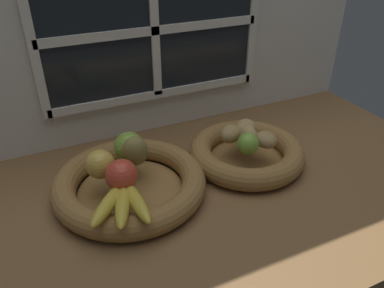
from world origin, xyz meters
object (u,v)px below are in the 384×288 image
fruit_bowl_left (130,184)px  apple_red_front (121,175)px  fruit_bowl_right (247,153)px  potato_back (246,128)px  apple_golden_left (100,164)px  banana_bunch_front (123,201)px  potato_oblong (231,134)px  apple_green_back (129,147)px  pear_brown (135,151)px  potato_large (248,135)px  potato_small (266,140)px  lime_near (248,144)px

fruit_bowl_left → apple_red_front: (-2.88, -4.98, 6.74)cm
fruit_bowl_right → potato_back: bearing=65.6°
fruit_bowl_left → apple_golden_left: 9.07cm
fruit_bowl_left → fruit_bowl_right: bearing=0.0°
banana_bunch_front → potato_oblong: (33.76, 14.04, 0.83)cm
apple_green_back → apple_red_front: bearing=-114.8°
pear_brown → fruit_bowl_left: bearing=-132.3°
apple_red_front → potato_oblong: bearing=13.8°
apple_green_back → potato_large: size_ratio=1.13×
fruit_bowl_right → apple_green_back: (-30.85, 5.74, 6.82)cm
fruit_bowl_right → potato_back: 7.14cm
pear_brown → potato_back: size_ratio=0.98×
apple_golden_left → potato_small: 42.59cm
fruit_bowl_left → fruit_bowl_right: same height
apple_green_back → lime_near: (28.19, -9.73, -0.91)cm
potato_large → potato_oblong: bearing=142.1°
pear_brown → banana_bunch_front: (-7.25, -14.12, -2.34)cm
potato_large → lime_near: lime_near is taller
potato_small → banana_bunch_front: bearing=-169.1°
apple_green_back → apple_golden_left: bearing=-153.1°
potato_back → potato_oblong: bearing=-164.1°
potato_large → lime_near: size_ratio=1.17×
pear_brown → fruit_bowl_right: bearing=-5.6°
apple_golden_left → potato_small: apple_golden_left is taller
potato_back → fruit_bowl_right: bearing=-114.4°
potato_large → lime_near: bearing=-123.7°
potato_back → apple_golden_left: bearing=-175.9°
fruit_bowl_right → potato_back: (2.06, 4.53, 5.12)cm
apple_golden_left → apple_red_front: bearing=-64.2°
apple_golden_left → banana_bunch_front: apple_golden_left is taller
banana_bunch_front → apple_red_front: bearing=74.9°
apple_red_front → lime_near: 33.16cm
fruit_bowl_left → potato_large: 33.40cm
potato_large → fruit_bowl_left: bearing=180.0°
pear_brown → potato_small: 34.14cm
banana_bunch_front → potato_oblong: size_ratio=2.46×
potato_oblong → lime_near: bearing=-81.4°
apple_green_back → fruit_bowl_left: bearing=-109.8°
apple_red_front → potato_oblong: 33.07cm
apple_red_front → lime_near: size_ratio=1.29×
fruit_bowl_left → apple_green_back: bearing=70.2°
potato_small → potato_back: bearing=99.0°
apple_red_front → potato_oblong: size_ratio=1.08×
potato_large → potato_oblong: size_ratio=0.99×
fruit_bowl_right → apple_red_front: (-35.80, -4.98, 6.72)cm
fruit_bowl_right → potato_oblong: (-3.71, 2.88, 5.43)cm
pear_brown → banana_bunch_front: size_ratio=0.47×
pear_brown → lime_near: size_ratio=1.36×
apple_golden_left → potato_large: size_ratio=1.04×
potato_back → banana_bunch_front: bearing=-158.3°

